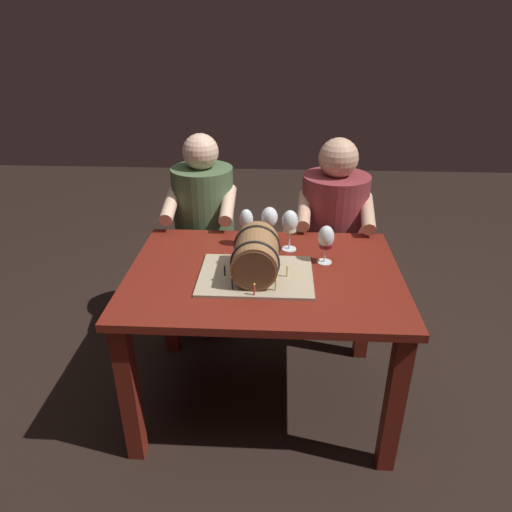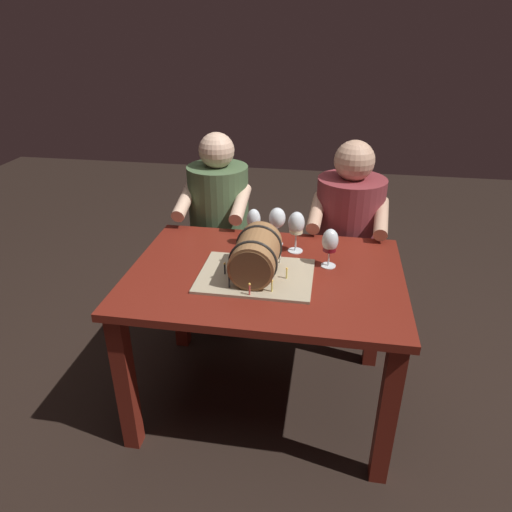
% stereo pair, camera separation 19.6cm
% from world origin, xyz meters
% --- Properties ---
extents(ground_plane, '(8.00, 8.00, 0.00)m').
position_xyz_m(ground_plane, '(0.00, 0.00, 0.00)').
color(ground_plane, black).
extents(dining_table, '(1.19, 0.86, 0.73)m').
position_xyz_m(dining_table, '(0.00, 0.00, 0.61)').
color(dining_table, maroon).
rests_on(dining_table, ground).
extents(barrel_cake, '(0.48, 0.36, 0.21)m').
position_xyz_m(barrel_cake, '(-0.03, -0.05, 0.82)').
color(barrel_cake, tan).
rests_on(barrel_cake, dining_table).
extents(wine_glass_white, '(0.08, 0.08, 0.20)m').
position_xyz_m(wine_glass_white, '(0.11, 0.23, 0.86)').
color(wine_glass_white, white).
rests_on(wine_glass_white, dining_table).
extents(wine_glass_red, '(0.07, 0.07, 0.18)m').
position_xyz_m(wine_glass_red, '(0.27, 0.10, 0.84)').
color(wine_glass_red, white).
rests_on(wine_glass_red, dining_table).
extents(wine_glass_rose, '(0.07, 0.07, 0.19)m').
position_xyz_m(wine_glass_rose, '(-0.10, 0.26, 0.85)').
color(wine_glass_rose, white).
rests_on(wine_glass_rose, dining_table).
extents(wine_glass_empty, '(0.08, 0.08, 0.19)m').
position_xyz_m(wine_glass_empty, '(0.01, 0.29, 0.86)').
color(wine_glass_empty, white).
rests_on(wine_glass_empty, dining_table).
extents(person_seated_left, '(0.38, 0.46, 1.18)m').
position_xyz_m(person_seated_left, '(-0.37, 0.66, 0.55)').
color(person_seated_left, '#2A3A24').
rests_on(person_seated_left, ground).
extents(person_seated_right, '(0.42, 0.50, 1.16)m').
position_xyz_m(person_seated_right, '(0.37, 0.66, 0.55)').
color(person_seated_right, '#4C1B1E').
rests_on(person_seated_right, ground).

